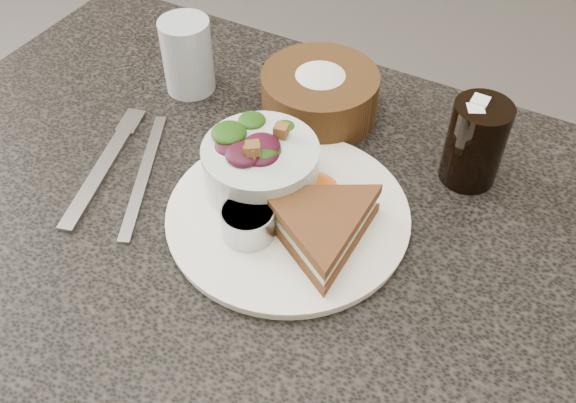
% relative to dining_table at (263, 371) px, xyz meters
% --- Properties ---
extents(dining_table, '(1.00, 0.70, 0.75)m').
position_rel_dining_table_xyz_m(dining_table, '(0.00, 0.00, 0.00)').
color(dining_table, black).
rests_on(dining_table, floor).
extents(dinner_plate, '(0.28, 0.28, 0.01)m').
position_rel_dining_table_xyz_m(dinner_plate, '(0.04, 0.01, 0.38)').
color(dinner_plate, white).
rests_on(dinner_plate, dining_table).
extents(sandwich, '(0.22, 0.22, 0.04)m').
position_rel_dining_table_xyz_m(sandwich, '(0.09, -0.01, 0.41)').
color(sandwich, '#542E17').
rests_on(sandwich, dinner_plate).
extents(salad_bowl, '(0.18, 0.18, 0.08)m').
position_rel_dining_table_xyz_m(salad_bowl, '(-0.01, 0.04, 0.43)').
color(salad_bowl, silver).
rests_on(salad_bowl, dinner_plate).
extents(dressing_ramekin, '(0.07, 0.07, 0.04)m').
position_rel_dining_table_xyz_m(dressing_ramekin, '(0.02, -0.04, 0.41)').
color(dressing_ramekin, '#A5A7AB').
rests_on(dressing_ramekin, dinner_plate).
extents(orange_wedge, '(0.07, 0.07, 0.03)m').
position_rel_dining_table_xyz_m(orange_wedge, '(0.05, 0.06, 0.40)').
color(orange_wedge, '#F7600F').
rests_on(orange_wedge, dinner_plate).
extents(fork, '(0.07, 0.20, 0.01)m').
position_rel_dining_table_xyz_m(fork, '(-0.20, -0.03, 0.38)').
color(fork, '#AEAEAE').
rests_on(fork, dining_table).
extents(knife, '(0.11, 0.21, 0.00)m').
position_rel_dining_table_xyz_m(knife, '(-0.15, -0.01, 0.38)').
color(knife, '#A0A1A2').
rests_on(knife, dining_table).
extents(bread_basket, '(0.21, 0.21, 0.09)m').
position_rel_dining_table_xyz_m(bread_basket, '(-0.02, 0.20, 0.42)').
color(bread_basket, '#462A13').
rests_on(bread_basket, dining_table).
extents(cola_glass, '(0.09, 0.09, 0.12)m').
position_rel_dining_table_xyz_m(cola_glass, '(0.20, 0.18, 0.44)').
color(cola_glass, black).
rests_on(cola_glass, dining_table).
extents(water_glass, '(0.08, 0.08, 0.11)m').
position_rel_dining_table_xyz_m(water_glass, '(-0.21, 0.17, 0.43)').
color(water_glass, '#A6AFB8').
rests_on(water_glass, dining_table).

